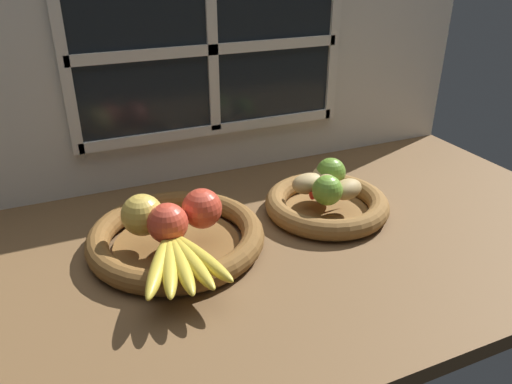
# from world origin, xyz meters

# --- Properties ---
(ground_plane) EXTENTS (1.40, 0.90, 0.03)m
(ground_plane) POSITION_xyz_m (0.00, 0.00, -0.01)
(ground_plane) COLOR brown
(back_wall) EXTENTS (1.40, 0.05, 0.55)m
(back_wall) POSITION_xyz_m (0.00, 0.30, 0.28)
(back_wall) COLOR silver
(back_wall) RESTS_ON ground_plane
(fruit_bowl_left) EXTENTS (0.34, 0.34, 0.04)m
(fruit_bowl_left) POSITION_xyz_m (-0.18, -0.01, 0.02)
(fruit_bowl_left) COLOR brown
(fruit_bowl_left) RESTS_ON ground_plane
(fruit_bowl_right) EXTENTS (0.27, 0.27, 0.04)m
(fruit_bowl_right) POSITION_xyz_m (0.15, -0.01, 0.02)
(fruit_bowl_right) COLOR brown
(fruit_bowl_right) RESTS_ON ground_plane
(apple_red_right) EXTENTS (0.08, 0.08, 0.08)m
(apple_red_right) POSITION_xyz_m (-0.14, -0.03, 0.08)
(apple_red_right) COLOR #CC422D
(apple_red_right) RESTS_ON fruit_bowl_left
(apple_golden_left) EXTENTS (0.08, 0.08, 0.08)m
(apple_golden_left) POSITION_xyz_m (-0.24, -0.01, 0.08)
(apple_golden_left) COLOR gold
(apple_golden_left) RESTS_ON fruit_bowl_left
(apple_red_front) EXTENTS (0.07, 0.07, 0.07)m
(apple_red_front) POSITION_xyz_m (-0.21, -0.06, 0.08)
(apple_red_front) COLOR #CC422D
(apple_red_front) RESTS_ON fruit_bowl_left
(banana_bunch_front) EXTENTS (0.16, 0.20, 0.03)m
(banana_bunch_front) POSITION_xyz_m (-0.21, -0.14, 0.06)
(banana_bunch_front) COLOR gold
(banana_bunch_front) RESTS_ON fruit_bowl_left
(potato_oblong) EXTENTS (0.08, 0.05, 0.04)m
(potato_oblong) POSITION_xyz_m (0.12, 0.01, 0.07)
(potato_oblong) COLOR tan
(potato_oblong) RESTS_ON fruit_bowl_right
(potato_large) EXTENTS (0.05, 0.07, 0.04)m
(potato_large) POSITION_xyz_m (0.15, -0.01, 0.07)
(potato_large) COLOR tan
(potato_large) RESTS_ON fruit_bowl_right
(potato_small) EXTENTS (0.09, 0.07, 0.04)m
(potato_small) POSITION_xyz_m (0.18, -0.04, 0.06)
(potato_small) COLOR tan
(potato_small) RESTS_ON fruit_bowl_right
(potato_back) EXTENTS (0.09, 0.08, 0.05)m
(potato_back) POSITION_xyz_m (0.17, 0.03, 0.07)
(potato_back) COLOR tan
(potato_back) RESTS_ON fruit_bowl_right
(lime_near) EXTENTS (0.06, 0.06, 0.06)m
(lime_near) POSITION_xyz_m (0.13, -0.05, 0.08)
(lime_near) COLOR #6B9E33
(lime_near) RESTS_ON fruit_bowl_right
(lime_far) EXTENTS (0.07, 0.07, 0.07)m
(lime_far) POSITION_xyz_m (0.18, 0.02, 0.08)
(lime_far) COLOR olive
(lime_far) RESTS_ON fruit_bowl_right
(chili_pepper) EXTENTS (0.12, 0.03, 0.02)m
(chili_pepper) POSITION_xyz_m (0.17, -0.01, 0.05)
(chili_pepper) COLOR red
(chili_pepper) RESTS_ON fruit_bowl_right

